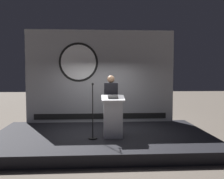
{
  "coord_description": "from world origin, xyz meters",
  "views": [
    {
      "loc": [
        -0.19,
        -7.71,
        2.16
      ],
      "look_at": [
        0.3,
        -0.03,
        1.62
      ],
      "focal_mm": 42.05,
      "sensor_mm": 36.0,
      "label": 1
    }
  ],
  "objects": [
    {
      "name": "ground_plane",
      "position": [
        0.0,
        0.0,
        0.0
      ],
      "size": [
        40.0,
        40.0,
        0.0
      ],
      "primitive_type": "plane",
      "color": "#6B6056"
    },
    {
      "name": "stage_platform",
      "position": [
        0.0,
        0.0,
        0.15
      ],
      "size": [
        6.4,
        4.0,
        0.3
      ],
      "primitive_type": "cube",
      "color": "black",
      "rests_on": "ground"
    },
    {
      "name": "banner_display",
      "position": [
        -0.03,
        1.85,
        1.97
      ],
      "size": [
        5.36,
        0.12,
        3.34
      ],
      "color": "#9E9EA3",
      "rests_on": "stage_platform"
    },
    {
      "name": "podium",
      "position": [
        0.3,
        -0.43,
        0.88
      ],
      "size": [
        0.64,
        0.5,
        1.18
      ],
      "color": "silver",
      "rests_on": "stage_platform"
    },
    {
      "name": "speaker_person",
      "position": [
        0.27,
        0.05,
        1.19
      ],
      "size": [
        0.4,
        0.26,
        1.74
      ],
      "color": "black",
      "rests_on": "stage_platform"
    },
    {
      "name": "microphone_stand",
      "position": [
        -0.27,
        -0.52,
        0.85
      ],
      "size": [
        0.24,
        0.57,
        1.54
      ],
      "color": "black",
      "rests_on": "stage_platform"
    }
  ]
}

